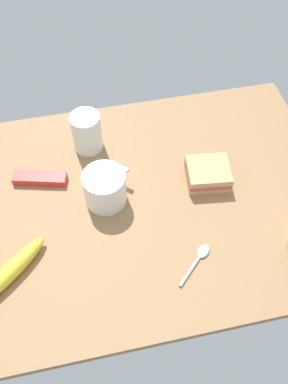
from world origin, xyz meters
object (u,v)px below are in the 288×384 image
Objects in this scene: spoon at (198,258)px; snack_bar at (40,178)px; coffee_mug_black at (105,188)px; banana at (9,273)px; glass_of_milk at (87,134)px; sandwich_main at (208,174)px.

snack_bar reaches higher than spoon.
coffee_mug_black is 0.67× the size of banana.
sandwich_main is at bearing 148.02° from glass_of_milk.
sandwich_main is at bearing -176.76° from snack_bar.
sandwich_main is at bearing -178.64° from coffee_mug_black.
banana is at bearing -6.20° from spoon.
banana is (21.99, 14.88, -2.62)cm from coffee_mug_black.
spoon is 41.33cm from snack_bar.
banana is 1.37× the size of snack_bar.
spoon is (-16.44, 19.05, -4.02)cm from coffee_mug_black.
spoon is at bearing 173.80° from banana.
sandwich_main is 1.05× the size of glass_of_milk.
snack_bar is at bearing -41.55° from spoon.
sandwich_main is at bearing -161.55° from banana.
glass_of_milk is at bearing -122.50° from banana.
coffee_mug_black is 26.68cm from banana.
sandwich_main is (-24.32, -0.58, -2.20)cm from coffee_mug_black.
sandwich_main reaches higher than banana.
coffee_mug_black reaches higher than snack_bar.
snack_bar is at bearing -107.91° from banana.
banana is (46.31, 15.45, -0.42)cm from sandwich_main.
glass_of_milk is 15.73cm from snack_bar.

